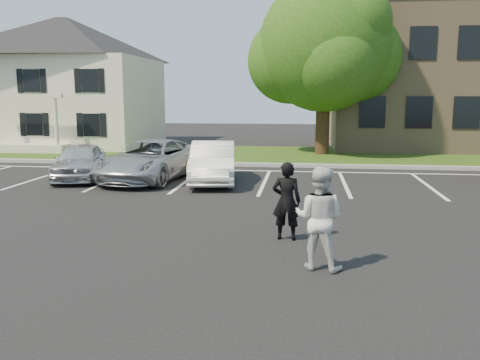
% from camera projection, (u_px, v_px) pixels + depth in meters
% --- Properties ---
extents(ground_plane, '(90.00, 90.00, 0.00)m').
position_uv_depth(ground_plane, '(234.00, 249.00, 10.20)').
color(ground_plane, black).
rests_on(ground_plane, ground).
extents(curb, '(40.00, 0.30, 0.15)m').
position_uv_depth(curb, '(272.00, 165.00, 21.93)').
color(curb, gray).
rests_on(curb, ground).
extents(grass_strip, '(44.00, 8.00, 0.08)m').
position_uv_depth(grass_strip, '(277.00, 155.00, 25.85)').
color(grass_strip, '#244011').
rests_on(grass_strip, ground).
extents(stall_lines, '(34.00, 5.36, 0.01)m').
position_uv_depth(stall_lines, '(304.00, 179.00, 18.79)').
color(stall_lines, silver).
rests_on(stall_lines, ground).
extents(house, '(10.30, 9.22, 7.60)m').
position_uv_depth(house, '(66.00, 82.00, 30.71)').
color(house, beige).
rests_on(house, ground).
extents(tree, '(7.80, 7.20, 8.80)m').
position_uv_depth(tree, '(326.00, 49.00, 25.33)').
color(tree, black).
rests_on(tree, ground).
extents(man_black_suit, '(0.64, 0.44, 1.68)m').
position_uv_depth(man_black_suit, '(286.00, 201.00, 10.78)').
color(man_black_suit, black).
rests_on(man_black_suit, ground).
extents(man_white_shirt, '(1.06, 0.92, 1.84)m').
position_uv_depth(man_white_shirt, '(319.00, 218.00, 8.95)').
color(man_white_shirt, silver).
rests_on(man_white_shirt, ground).
extents(car_silver_west, '(2.41, 4.15, 1.33)m').
position_uv_depth(car_silver_west, '(80.00, 161.00, 18.59)').
color(car_silver_west, silver).
rests_on(car_silver_west, ground).
extents(car_silver_minivan, '(3.20, 5.55, 1.46)m').
position_uv_depth(car_silver_minivan, '(150.00, 160.00, 18.47)').
color(car_silver_minivan, '#ABAEB3').
rests_on(car_silver_minivan, ground).
extents(car_white_sedan, '(2.11, 4.51, 1.43)m').
position_uv_depth(car_white_sedan, '(213.00, 162.00, 17.94)').
color(car_white_sedan, white).
rests_on(car_white_sedan, ground).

